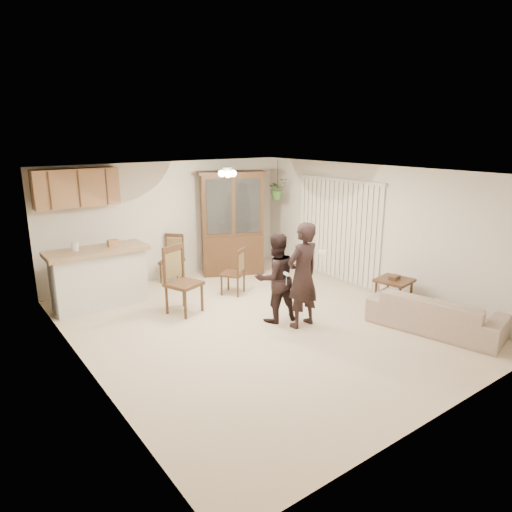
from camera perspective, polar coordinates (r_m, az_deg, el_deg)
floor at (r=7.68m, az=0.33°, el=-8.47°), size 6.50×6.50×0.00m
ceiling at (r=7.06m, az=0.36°, el=10.46°), size 5.50×6.50×0.02m
wall_back at (r=10.01m, az=-10.81°, el=4.37°), size 5.50×0.02×2.50m
wall_front at (r=5.16m, az=22.48°, el=-6.81°), size 5.50×0.02×2.50m
wall_left at (r=6.12m, az=-20.89°, el=-3.27°), size 0.02×6.50×2.50m
wall_right at (r=9.13m, az=14.38°, el=3.14°), size 0.02×6.50×2.50m
breakfast_bar at (r=8.73m, az=-18.98°, el=-2.87°), size 1.60×0.55×1.00m
bar_top at (r=8.58m, az=-19.29°, el=0.63°), size 1.75×0.70×0.08m
upper_cabinets at (r=9.07m, az=-21.54°, el=7.93°), size 1.50×0.34×0.70m
vertical_blinds at (r=9.72m, az=10.11°, el=3.18°), size 0.06×2.30×2.10m
ceiling_fixture at (r=8.17m, az=-3.58°, el=10.37°), size 0.36×0.36×0.20m
hanging_plant at (r=10.42m, az=2.71°, el=8.38°), size 0.43×0.37×0.48m
plant_cord at (r=10.38m, az=2.73°, el=10.16°), size 0.01×0.01×0.65m
sofa at (r=7.86m, az=21.54°, el=-6.15°), size 1.16×2.00×0.73m
adult at (r=7.34m, az=5.85°, el=-2.18°), size 0.69×0.49×1.80m
child at (r=7.59m, az=2.47°, el=-3.32°), size 0.74×0.62×1.35m
china_hutch at (r=10.12m, az=-3.01°, el=4.02°), size 1.54×1.10×2.28m
side_table at (r=8.40m, az=16.76°, el=-4.71°), size 0.65×0.65×0.68m
chair_bar at (r=8.13m, az=-8.95°, el=-4.76°), size 0.68×0.68×1.19m
chair_hutch_left at (r=9.86m, az=-10.43°, el=-1.57°), size 0.63×0.63×1.00m
chair_hutch_right at (r=8.98m, az=-2.91°, el=-3.13°), size 0.57×0.57×0.93m
controller_adult at (r=6.96m, az=8.37°, el=0.47°), size 0.06×0.15×0.05m
controller_child at (r=7.22m, az=3.82°, el=-2.24°), size 0.06×0.14×0.04m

